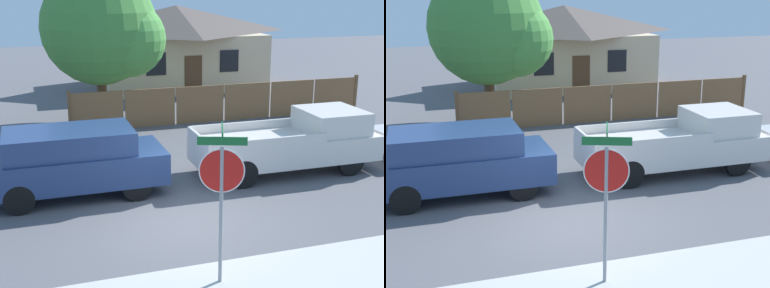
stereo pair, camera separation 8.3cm
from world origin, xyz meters
The scene contains 7 objects.
ground_plane centered at (0.00, 0.00, 0.00)m, with size 80.00×80.00×0.00m, color #56565B.
wooden_fence centered at (4.41, 8.90, 0.75)m, with size 12.46×0.12×1.60m.
house centered at (4.80, 17.29, 2.23)m, with size 9.14×6.61×4.32m.
oak_tree centered at (-0.12, 10.04, 3.70)m, with size 4.74×4.51×6.06m.
red_suv centered at (-2.23, 2.53, 0.98)m, with size 4.68×1.99×1.79m.
orange_pickup centered at (4.17, 2.53, 0.88)m, with size 5.46×2.00×1.79m.
stop_sign centered at (-0.10, -2.71, 2.02)m, with size 0.83×0.75×3.00m.
Camera 1 is at (-3.30, -11.01, 5.34)m, focal length 50.00 mm.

